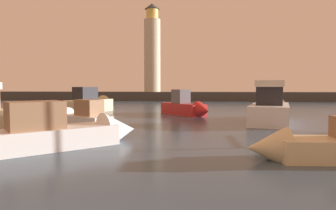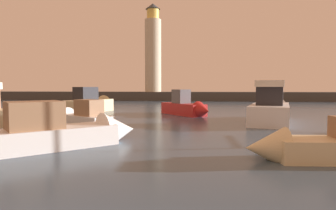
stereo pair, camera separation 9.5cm
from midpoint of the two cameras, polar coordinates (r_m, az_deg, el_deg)
name	(u,v)px [view 2 (the right image)]	position (r m, az deg, el deg)	size (l,w,h in m)	color
ground_plane	(174,113)	(30.50, 1.18, -1.49)	(220.00, 220.00, 0.00)	#384C60
breakwater	(188,96)	(58.23, 4.07, 1.73)	(85.09, 4.30, 1.73)	#423F3D
lighthouse	(153,50)	(59.49, -2.91, 10.66)	(3.26, 3.26, 17.60)	beige
motorboat_0	(73,131)	(13.92, -17.92, -4.81)	(6.01, 5.92, 2.49)	white
motorboat_1	(325,146)	(12.03, 28.58, -7.09)	(6.26, 2.11, 1.92)	beige
motorboat_3	(77,118)	(20.70, -17.25, -2.41)	(5.68, 4.35, 2.19)	white
motorboat_4	(94,104)	(32.55, -14.32, 0.28)	(4.12, 8.10, 2.96)	beige
motorboat_5	(187,107)	(27.54, 3.86, -0.46)	(5.41, 6.14, 2.64)	#B21E1E
motorboat_6	(271,109)	(24.04, 19.61, -0.76)	(4.64, 8.93, 3.61)	white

